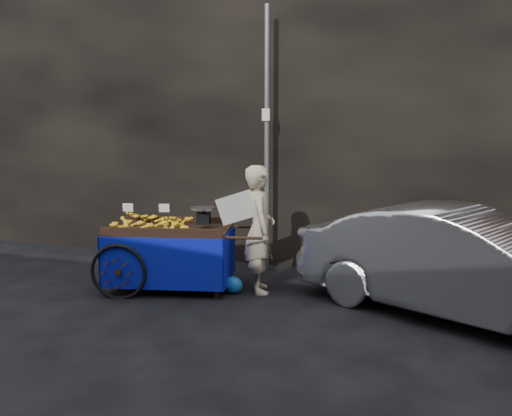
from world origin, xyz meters
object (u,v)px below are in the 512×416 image
at_px(plastic_bag, 233,285).
at_px(banana_cart, 167,235).
at_px(parked_car, 463,264).
at_px(vendor, 259,229).

bearing_deg(plastic_bag, banana_cart, -176.62).
distance_m(banana_cart, plastic_bag, 1.15).
bearing_deg(plastic_bag, parked_car, 1.77).
relative_size(banana_cart, parked_car, 0.63).
relative_size(vendor, parked_car, 0.44).
bearing_deg(banana_cart, vendor, -2.48).
distance_m(vendor, plastic_bag, 0.82).
distance_m(plastic_bag, parked_car, 2.86).
bearing_deg(vendor, plastic_bag, 99.48).
relative_size(banana_cart, vendor, 1.41).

